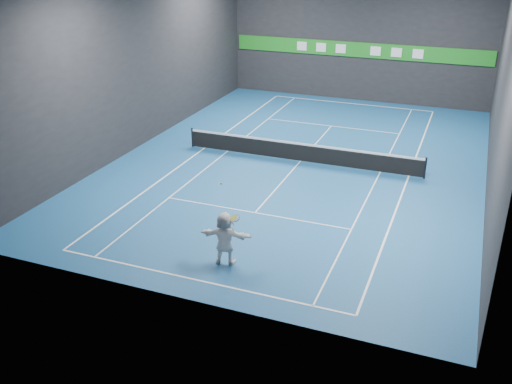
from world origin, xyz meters
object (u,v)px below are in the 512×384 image
at_px(player, 225,238).
at_px(tennis_ball, 221,184).
at_px(tennis_racket, 235,220).
at_px(tennis_net, 301,152).

distance_m(player, tennis_ball, 2.09).
bearing_deg(tennis_racket, tennis_net, 94.72).
height_order(player, tennis_ball, tennis_ball).
distance_m(tennis_ball, tennis_net, 10.84).
xyz_separation_m(player, tennis_ball, (-0.07, -0.02, 2.09)).
bearing_deg(tennis_net, tennis_ball, -87.78).
bearing_deg(player, tennis_net, -96.74).
bearing_deg(tennis_net, player, -87.41).
relative_size(tennis_ball, tennis_racket, 0.10).
bearing_deg(tennis_ball, tennis_racket, 8.40).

